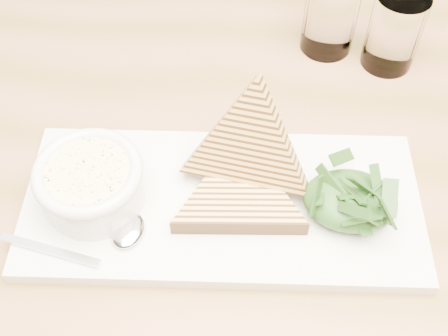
# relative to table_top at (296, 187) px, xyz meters

# --- Properties ---
(table_top) EXTENTS (1.34, 0.90, 0.04)m
(table_top) POSITION_rel_table_top_xyz_m (0.00, 0.00, 0.00)
(table_top) COLOR #92603E
(table_top) RESTS_ON ground
(table_leg_bl) EXTENTS (0.06, 0.06, 0.69)m
(table_leg_bl) POSITION_rel_table_top_xyz_m (-0.61, 0.39, -0.37)
(table_leg_bl) COLOR #92603E
(table_leg_bl) RESTS_ON ground
(platter) EXTENTS (0.45, 0.23, 0.02)m
(platter) POSITION_rel_table_top_xyz_m (-0.08, -0.05, 0.03)
(platter) COLOR white
(platter) RESTS_ON table_top
(soup_bowl) EXTENTS (0.11, 0.11, 0.04)m
(soup_bowl) POSITION_rel_table_top_xyz_m (-0.23, -0.06, 0.06)
(soup_bowl) COLOR white
(soup_bowl) RESTS_ON platter
(soup) EXTENTS (0.09, 0.09, 0.01)m
(soup) POSITION_rel_table_top_xyz_m (-0.23, -0.06, 0.09)
(soup) COLOR #FAE3A6
(soup) RESTS_ON soup_bowl
(bowl_rim) EXTENTS (0.12, 0.12, 0.01)m
(bowl_rim) POSITION_rel_table_top_xyz_m (-0.23, -0.06, 0.09)
(bowl_rim) COLOR white
(bowl_rim) RESTS_ON soup_bowl
(sandwich_flat) EXTENTS (0.18, 0.18, 0.02)m
(sandwich_flat) POSITION_rel_table_top_xyz_m (-0.07, -0.05, 0.05)
(sandwich_flat) COLOR gold
(sandwich_flat) RESTS_ON platter
(sandwich_lean) EXTENTS (0.19, 0.17, 0.19)m
(sandwich_lean) POSITION_rel_table_top_xyz_m (-0.06, -0.02, 0.09)
(sandwich_lean) COLOR gold
(sandwich_lean) RESTS_ON sandwich_flat
(salad_base) EXTENTS (0.10, 0.08, 0.04)m
(salad_base) POSITION_rel_table_top_xyz_m (0.05, -0.05, 0.06)
(salad_base) COLOR #18350F
(salad_base) RESTS_ON platter
(arugula_pile) EXTENTS (0.11, 0.10, 0.05)m
(arugula_pile) POSITION_rel_table_top_xyz_m (0.05, -0.05, 0.06)
(arugula_pile) COLOR #2B581F
(arugula_pile) RESTS_ON platter
(spoon_bowl) EXTENTS (0.04, 0.05, 0.01)m
(spoon_bowl) POSITION_rel_table_top_xyz_m (-0.18, -0.10, 0.04)
(spoon_bowl) COLOR silver
(spoon_bowl) RESTS_ON platter
(spoon_handle) EXTENTS (0.11, 0.03, 0.00)m
(spoon_handle) POSITION_rel_table_top_xyz_m (-0.26, -0.13, 0.04)
(spoon_handle) COLOR silver
(spoon_handle) RESTS_ON platter
(glass_near) EXTENTS (0.07, 0.07, 0.11)m
(glass_near) POSITION_rel_table_top_xyz_m (0.03, 0.24, 0.08)
(glass_near) COLOR white
(glass_near) RESTS_ON table_top
(glass_far) EXTENTS (0.07, 0.07, 0.11)m
(glass_far) POSITION_rel_table_top_xyz_m (0.12, 0.21, 0.07)
(glass_far) COLOR white
(glass_far) RESTS_ON table_top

